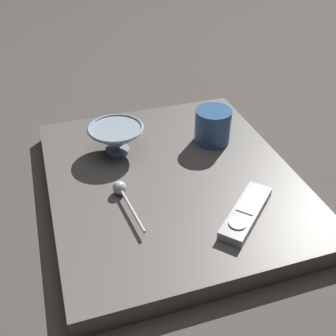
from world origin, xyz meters
TOP-DOWN VIEW (x-y plane):
  - ground_plane at (0.00, 0.00)m, footprint 6.00×6.00m
  - table at (0.00, 0.00)m, footprint 0.62×0.54m
  - cereal_bowl at (0.13, 0.10)m, footprint 0.13×0.13m
  - coffee_mug at (0.10, -0.14)m, footprint 0.10×0.10m
  - teaspoon at (-0.04, 0.12)m, footprint 0.16×0.03m
  - tv_remote_near at (-0.18, -0.10)m, footprint 0.15×0.16m

SIDE VIEW (x-z plane):
  - ground_plane at x=0.00m, z-range 0.00..0.00m
  - table at x=0.00m, z-range 0.00..0.04m
  - tv_remote_near at x=-0.18m, z-range 0.04..0.07m
  - teaspoon at x=-0.04m, z-range 0.04..0.07m
  - cereal_bowl at x=0.13m, z-range 0.05..0.12m
  - coffee_mug at x=0.10m, z-range 0.04..0.13m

